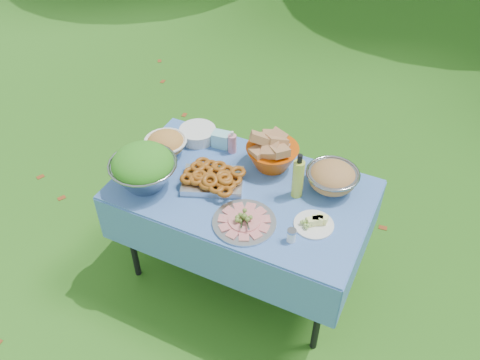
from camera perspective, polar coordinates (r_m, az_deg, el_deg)
name	(u,v)px	position (r m, az deg, el deg)	size (l,w,h in m)	color
ground	(242,271)	(3.48, 0.24, -10.16)	(80.00, 80.00, 0.00)	#153C0A
picnic_table	(242,233)	(3.19, 0.26, -5.96)	(1.46, 0.86, 0.76)	#82C8F9
salad_bowl	(143,167)	(2.92, -10.83, 1.40)	(0.39, 0.39, 0.25)	gray
pasta_bowl_white	(166,143)	(3.16, -8.35, 4.08)	(0.26, 0.26, 0.14)	white
plate_stack	(198,134)	(3.27, -4.77, 5.20)	(0.23, 0.23, 0.08)	white
wipes_box	(221,140)	(3.20, -2.11, 4.56)	(0.11, 0.08, 0.10)	#92E1EA
sanitizer_bottle	(232,142)	(3.13, -0.88, 4.31)	(0.05, 0.05, 0.15)	pink
bread_bowl	(272,152)	(3.01, 3.65, 3.18)	(0.32, 0.32, 0.21)	#C74704
pasta_bowl_steel	(332,177)	(2.92, 10.33, 0.33)	(0.30, 0.30, 0.16)	gray
fried_tray	(213,178)	(2.93, -3.08, 0.19)	(0.35, 0.24, 0.08)	silver
charcuterie_platter	(244,218)	(2.70, 0.49, -4.27)	(0.35, 0.35, 0.08)	#B2B4B9
oil_bottle	(298,176)	(2.80, 6.55, 0.50)	(0.06, 0.06, 0.29)	#B8CD40
cheese_plate	(314,221)	(2.72, 8.33, -4.62)	(0.22, 0.22, 0.06)	white
shaker	(291,235)	(2.63, 5.79, -6.21)	(0.05, 0.05, 0.08)	white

